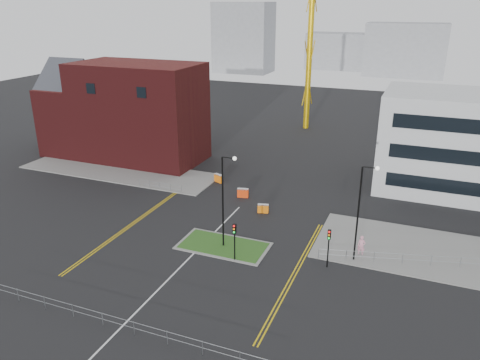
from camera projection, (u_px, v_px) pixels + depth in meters
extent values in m
plane|color=black|center=(162.00, 286.00, 38.56)|extent=(200.00, 200.00, 0.00)
cube|color=slate|center=(119.00, 171.00, 64.58)|extent=(28.00, 8.00, 0.12)
cube|color=slate|center=(448.00, 256.00, 43.01)|extent=(24.00, 10.00, 0.12)
cube|color=slate|center=(223.00, 246.00, 44.78)|extent=(8.60, 4.60, 0.08)
cube|color=#284D19|center=(223.00, 246.00, 44.78)|extent=(8.00, 4.00, 0.12)
cube|color=#4D1314|center=(139.00, 113.00, 67.31)|extent=(18.00, 10.00, 14.00)
cube|color=black|center=(91.00, 88.00, 62.92)|extent=(1.40, 0.10, 1.40)
cube|color=black|center=(141.00, 93.00, 60.14)|extent=(1.40, 0.10, 1.40)
cube|color=#4D1314|center=(74.00, 119.00, 72.20)|extent=(6.00, 10.00, 10.00)
cube|color=#2D3038|center=(70.00, 86.00, 70.42)|extent=(6.40, 8.49, 8.49)
cylinder|color=yellow|center=(311.00, 22.00, 80.27)|extent=(1.00, 1.00, 37.43)
cylinder|color=black|center=(223.00, 203.00, 43.19)|extent=(0.16, 0.16, 9.00)
cylinder|color=black|center=(228.00, 158.00, 41.38)|extent=(1.20, 0.10, 0.10)
sphere|color=silver|center=(235.00, 158.00, 41.17)|extent=(0.36, 0.36, 0.36)
cylinder|color=black|center=(358.00, 215.00, 40.75)|extent=(0.16, 0.16, 9.00)
cylinder|color=black|center=(370.00, 167.00, 38.93)|extent=(1.20, 0.10, 0.10)
sphere|color=silver|center=(377.00, 168.00, 38.72)|extent=(0.36, 0.36, 0.36)
cylinder|color=black|center=(235.00, 246.00, 41.83)|extent=(0.12, 0.12, 3.00)
cube|color=black|center=(235.00, 229.00, 41.23)|extent=(0.28, 0.22, 0.90)
sphere|color=red|center=(234.00, 226.00, 41.01)|extent=(0.18, 0.18, 0.18)
sphere|color=orange|center=(234.00, 229.00, 41.11)|extent=(0.18, 0.18, 0.18)
sphere|color=#0CCC33|center=(234.00, 232.00, 41.22)|extent=(0.18, 0.18, 0.18)
cylinder|color=black|center=(328.00, 252.00, 40.78)|extent=(0.12, 0.12, 3.00)
cube|color=black|center=(329.00, 234.00, 40.17)|extent=(0.28, 0.22, 0.90)
sphere|color=red|center=(329.00, 232.00, 39.95)|extent=(0.18, 0.18, 0.18)
sphere|color=orange|center=(329.00, 235.00, 40.06)|extent=(0.18, 0.18, 0.18)
sphere|color=#0CCC33|center=(329.00, 238.00, 40.17)|extent=(0.18, 0.18, 0.18)
cylinder|color=gray|center=(117.00, 318.00, 32.98)|extent=(24.00, 0.04, 0.04)
cylinder|color=gray|center=(118.00, 324.00, 33.16)|extent=(24.00, 0.04, 0.04)
cylinder|color=gray|center=(160.00, 183.00, 57.62)|extent=(6.00, 0.04, 0.04)
cylinder|color=gray|center=(160.00, 186.00, 57.80)|extent=(6.00, 0.04, 0.04)
cylinder|color=gray|center=(139.00, 183.00, 58.85)|extent=(0.05, 0.05, 1.10)
cylinder|color=gray|center=(181.00, 190.00, 56.76)|extent=(0.05, 0.05, 1.10)
cylinder|color=gray|center=(432.00, 256.00, 41.01)|extent=(19.01, 5.04, 0.04)
cylinder|color=gray|center=(431.00, 261.00, 41.19)|extent=(19.01, 5.04, 0.04)
cylinder|color=gray|center=(319.00, 254.00, 42.33)|extent=(0.05, 0.05, 1.10)
cube|color=silver|center=(174.00, 273.00, 40.29)|extent=(0.15, 30.00, 0.01)
cube|color=gold|center=(138.00, 219.00, 50.36)|extent=(0.12, 24.00, 0.01)
cube|color=gold|center=(140.00, 220.00, 50.26)|extent=(0.12, 24.00, 0.01)
cube|color=gold|center=(293.00, 272.00, 40.45)|extent=(0.12, 20.00, 0.01)
cube|color=gold|center=(297.00, 273.00, 40.34)|extent=(0.12, 20.00, 0.01)
cube|color=gray|center=(244.00, 38.00, 152.61)|extent=(18.00, 12.00, 22.00)
cube|color=gray|center=(405.00, 50.00, 144.93)|extent=(24.00, 12.00, 16.00)
cube|color=gray|center=(351.00, 51.00, 160.58)|extent=(30.00, 12.00, 12.00)
imported|color=pink|center=(361.00, 246.00, 42.81)|extent=(0.75, 0.51, 1.98)
cube|color=orange|center=(219.00, 178.00, 60.55)|extent=(1.35, 0.88, 1.07)
cube|color=silver|center=(219.00, 175.00, 60.38)|extent=(1.35, 0.88, 0.13)
cube|color=orange|center=(263.00, 209.00, 51.75)|extent=(1.27, 0.70, 1.00)
cube|color=silver|center=(263.00, 205.00, 51.59)|extent=(1.27, 0.70, 0.12)
cube|color=#FF400E|center=(243.00, 193.00, 55.85)|extent=(1.38, 0.72, 1.10)
cube|color=silver|center=(243.00, 189.00, 55.67)|extent=(1.38, 0.72, 0.13)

